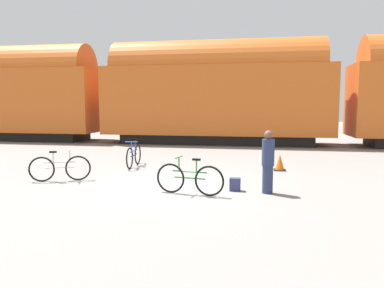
# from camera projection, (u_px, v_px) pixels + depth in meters

# --- Properties ---
(ground_plane) EXTENTS (80.00, 80.00, 0.00)m
(ground_plane) POSITION_uv_depth(u_px,v_px,m) (168.00, 186.00, 10.42)
(ground_plane) COLOR gray
(freight_train) EXTENTS (39.85, 3.12, 5.82)m
(freight_train) POSITION_uv_depth(u_px,v_px,m) (216.00, 90.00, 21.12)
(freight_train) COLOR black
(freight_train) RESTS_ON ground_plane
(rail_near) EXTENTS (51.85, 0.07, 0.01)m
(rail_near) POSITION_uv_depth(u_px,v_px,m) (214.00, 145.00, 20.75)
(rail_near) COLOR #4C4238
(rail_near) RESTS_ON ground_plane
(rail_far) EXTENTS (51.85, 0.07, 0.01)m
(rail_far) POSITION_uv_depth(u_px,v_px,m) (217.00, 142.00, 22.15)
(rail_far) COLOR #4C4238
(rail_far) RESTS_ON ground_plane
(bicycle_silver) EXTENTS (1.65, 0.71, 0.92)m
(bicycle_silver) POSITION_uv_depth(u_px,v_px,m) (60.00, 168.00, 10.98)
(bicycle_silver) COLOR black
(bicycle_silver) RESTS_ON ground_plane
(bicycle_green) EXTENTS (1.78, 0.46, 0.95)m
(bicycle_green) POSITION_uv_depth(u_px,v_px,m) (190.00, 179.00, 9.36)
(bicycle_green) COLOR black
(bicycle_green) RESTS_ON ground_plane
(bicycle_blue) EXTENTS (0.46, 1.81, 0.94)m
(bicycle_blue) POSITION_uv_depth(u_px,v_px,m) (134.00, 156.00, 13.53)
(bicycle_blue) COLOR black
(bicycle_blue) RESTS_ON ground_plane
(person_in_navy) EXTENTS (0.31, 0.31, 1.60)m
(person_in_navy) POSITION_uv_depth(u_px,v_px,m) (268.00, 162.00, 9.45)
(person_in_navy) COLOR #283351
(person_in_navy) RESTS_ON ground_plane
(backpack) EXTENTS (0.28, 0.20, 0.34)m
(backpack) POSITION_uv_depth(u_px,v_px,m) (235.00, 184.00, 9.78)
(backpack) COLOR navy
(backpack) RESTS_ON ground_plane
(traffic_cone) EXTENTS (0.40, 0.40, 0.55)m
(traffic_cone) POSITION_uv_depth(u_px,v_px,m) (280.00, 163.00, 12.76)
(traffic_cone) COLOR black
(traffic_cone) RESTS_ON ground_plane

